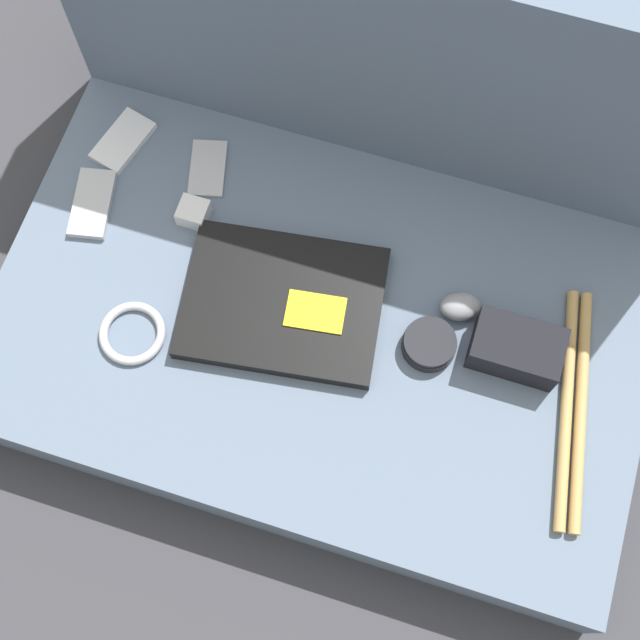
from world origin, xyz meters
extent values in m
plane|color=#38383D|center=(0.00, 0.00, 0.00)|extent=(8.00, 8.00, 0.00)
cube|color=slate|center=(0.00, 0.00, 0.06)|extent=(1.02, 0.63, 0.11)
cube|color=slate|center=(0.00, 0.41, 0.27)|extent=(1.02, 0.20, 0.55)
cube|color=black|center=(-0.06, 0.01, 0.13)|extent=(0.33, 0.27, 0.03)
cube|color=yellow|center=(-0.01, 0.01, 0.14)|extent=(0.10, 0.07, 0.00)
ellipsoid|color=gray|center=(0.20, 0.09, 0.13)|extent=(0.08, 0.07, 0.04)
cylinder|color=black|center=(0.17, 0.01, 0.12)|extent=(0.08, 0.08, 0.02)
cylinder|color=#232328|center=(0.17, 0.01, 0.14)|extent=(0.08, 0.08, 0.01)
cube|color=silver|center=(-0.41, 0.21, 0.12)|extent=(0.09, 0.12, 0.01)
cube|color=#B7B7BC|center=(-0.26, 0.20, 0.12)|extent=(0.08, 0.11, 0.01)
cube|color=#B7B7BC|center=(-0.41, 0.09, 0.12)|extent=(0.08, 0.13, 0.01)
cube|color=black|center=(0.30, 0.04, 0.14)|extent=(0.13, 0.08, 0.06)
cube|color=silver|center=(-0.25, 0.11, 0.13)|extent=(0.05, 0.04, 0.03)
torus|color=#B2B2B7|center=(-0.27, -0.10, 0.12)|extent=(0.10, 0.10, 0.01)
cylinder|color=tan|center=(0.39, -0.02, 0.12)|extent=(0.07, 0.37, 0.02)
cylinder|color=tan|center=(0.41, -0.01, 0.12)|extent=(0.07, 0.37, 0.02)
camera|label=1|loc=(0.14, -0.44, 1.41)|focal=50.00mm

